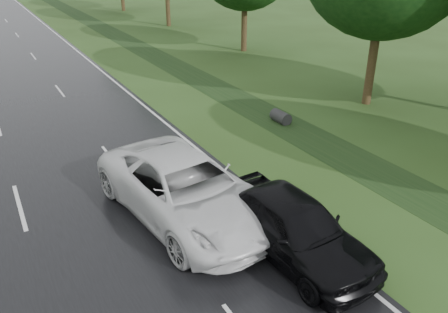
% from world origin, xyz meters
% --- Properties ---
extents(edge_stripe_east, '(0.12, 180.00, 0.01)m').
position_xyz_m(edge_stripe_east, '(6.75, 45.00, 0.04)').
color(edge_stripe_east, silver).
rests_on(edge_stripe_east, road).
extents(drainage_ditch, '(2.20, 120.00, 0.56)m').
position_xyz_m(drainage_ditch, '(11.50, 18.71, 0.04)').
color(drainage_ditch, black).
rests_on(drainage_ditch, ground).
extents(white_pickup, '(3.88, 6.97, 1.85)m').
position_xyz_m(white_pickup, '(4.34, 5.00, 0.96)').
color(white_pickup, white).
rests_on(white_pickup, road).
extents(dark_sedan, '(2.29, 5.07, 1.69)m').
position_xyz_m(dark_sedan, '(6.00, 2.00, 0.89)').
color(dark_sedan, black).
rests_on(dark_sedan, road).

